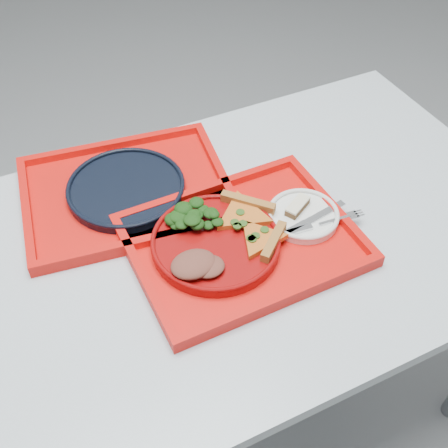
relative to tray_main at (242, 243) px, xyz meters
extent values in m
plane|color=gray|center=(-0.14, 0.03, -0.76)|extent=(10.00, 10.00, 0.00)
cube|color=#AAB6BF|center=(-0.14, 0.03, -0.02)|extent=(1.60, 0.80, 0.03)
cylinder|color=gray|center=(0.58, 0.35, -0.40)|extent=(0.05, 0.05, 0.72)
cube|color=red|center=(0.00, 0.00, 0.00)|extent=(0.45, 0.35, 0.01)
cube|color=red|center=(-0.16, 0.24, 0.00)|extent=(0.49, 0.41, 0.01)
cylinder|color=maroon|center=(-0.05, 0.01, 0.02)|extent=(0.26, 0.26, 0.02)
cylinder|color=white|center=(0.14, 0.00, 0.01)|extent=(0.15, 0.15, 0.01)
cylinder|color=black|center=(-0.16, 0.24, 0.01)|extent=(0.26, 0.26, 0.02)
ellipsoid|color=black|center=(-0.07, 0.07, 0.05)|extent=(0.09, 0.08, 0.04)
ellipsoid|color=brown|center=(-0.12, -0.04, 0.04)|extent=(0.09, 0.07, 0.03)
cube|color=#482C18|center=(0.14, 0.02, 0.03)|extent=(0.07, 0.05, 0.01)
cube|color=beige|center=(0.14, 0.02, 0.04)|extent=(0.07, 0.05, 0.00)
cube|color=silver|center=(0.15, -0.02, 0.02)|extent=(0.19, 0.05, 0.01)
cube|color=silver|center=(0.16, -0.04, 0.02)|extent=(0.19, 0.04, 0.01)
camera|label=1|loc=(-0.37, -0.68, 0.86)|focal=45.00mm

